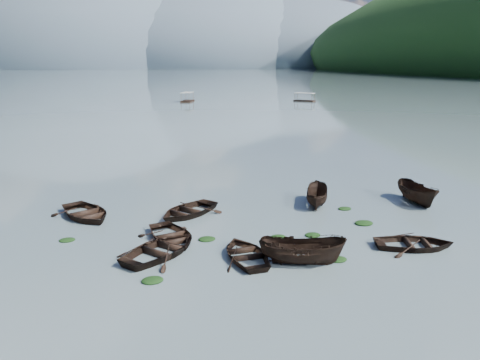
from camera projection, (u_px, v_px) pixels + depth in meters
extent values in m
plane|color=slate|center=(303.00, 277.00, 22.92)|extent=(2400.00, 2400.00, 0.00)
ellipsoid|color=#475666|center=(83.00, 68.00, 850.83)|extent=(520.00, 520.00, 340.00)
ellipsoid|color=#475666|center=(191.00, 67.00, 900.82)|extent=(520.00, 520.00, 260.00)
ellipsoid|color=#475666|center=(280.00, 67.00, 945.82)|extent=(520.00, 520.00, 220.00)
imported|color=black|center=(172.00, 240.00, 27.72)|extent=(4.32, 5.26, 0.95)
imported|color=black|center=(161.00, 255.00, 25.60)|extent=(6.05, 5.90, 1.02)
imported|color=black|center=(302.00, 264.00, 24.47)|extent=(4.83, 3.19, 1.75)
imported|color=black|center=(246.00, 258.00, 25.21)|extent=(3.30, 4.47, 0.89)
imported|color=black|center=(414.00, 248.00, 26.57)|extent=(5.18, 4.34, 0.92)
imported|color=black|center=(417.00, 203.00, 34.99)|extent=(2.11, 4.75, 1.79)
imported|color=black|center=(86.00, 217.00, 31.77)|extent=(5.51, 6.21, 1.06)
imported|color=black|center=(188.00, 214.00, 32.36)|extent=(6.02, 5.81, 1.02)
imported|color=black|center=(316.00, 205.00, 34.60)|extent=(3.20, 4.39, 1.59)
ellipsoid|color=black|center=(152.00, 281.00, 22.51)|extent=(1.07, 0.88, 0.23)
ellipsoid|color=black|center=(278.00, 238.00, 28.08)|extent=(0.96, 0.77, 0.21)
ellipsoid|color=black|center=(338.00, 260.00, 24.91)|extent=(1.02, 0.82, 0.22)
ellipsoid|color=black|center=(313.00, 236.00, 28.41)|extent=(0.98, 0.83, 0.22)
ellipsoid|color=black|center=(364.00, 224.00, 30.47)|extent=(1.23, 0.97, 0.25)
ellipsoid|color=black|center=(67.00, 241.00, 27.63)|extent=(0.93, 0.75, 0.20)
ellipsoid|color=black|center=(207.00, 240.00, 27.77)|extent=(1.02, 0.85, 0.21)
ellipsoid|color=black|center=(345.00, 209.00, 33.51)|extent=(0.97, 0.77, 0.21)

